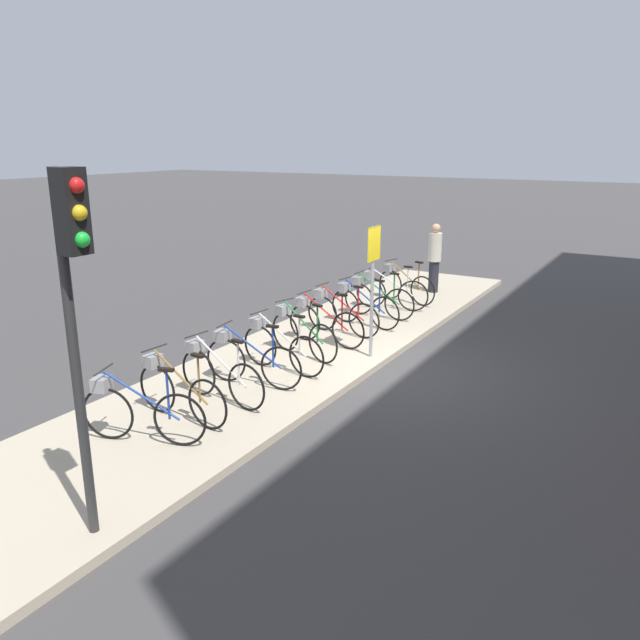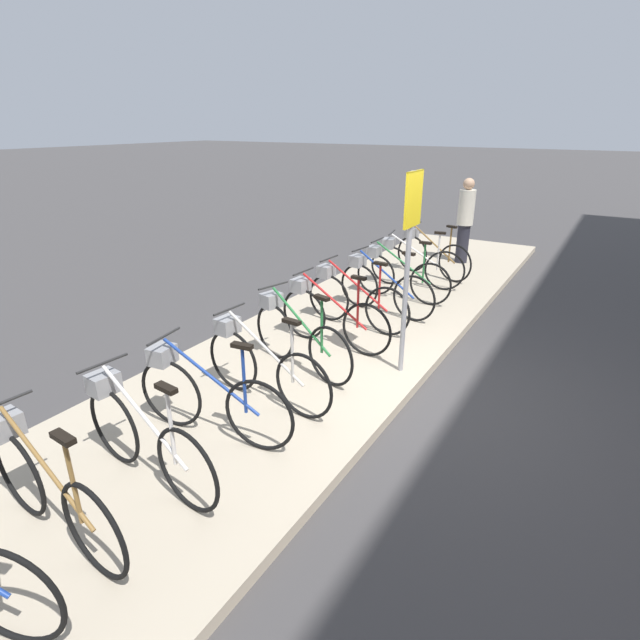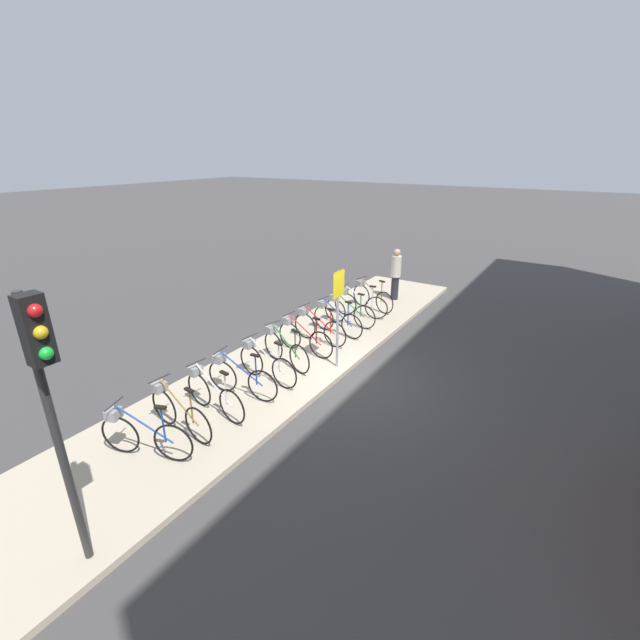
# 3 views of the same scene
# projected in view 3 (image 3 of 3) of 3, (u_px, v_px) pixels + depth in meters

# --- Properties ---
(ground_plane) EXTENTS (120.00, 120.00, 0.00)m
(ground_plane) POSITION_uv_depth(u_px,v_px,m) (342.00, 378.00, 10.12)
(ground_plane) COLOR #423F3F
(sidewalk) EXTENTS (16.19, 3.00, 0.12)m
(sidewalk) POSITION_uv_depth(u_px,v_px,m) (291.00, 360.00, 10.85)
(sidewalk) COLOR #B7A88E
(sidewalk) RESTS_ON ground_plane
(parked_bicycle_0) EXTENTS (0.70, 1.64, 1.06)m
(parked_bicycle_0) POSITION_uv_depth(u_px,v_px,m) (141.00, 433.00, 7.20)
(parked_bicycle_0) COLOR black
(parked_bicycle_0) RESTS_ON sidewalk
(parked_bicycle_1) EXTENTS (0.46, 1.73, 1.06)m
(parked_bicycle_1) POSITION_uv_depth(u_px,v_px,m) (177.00, 410.00, 7.85)
(parked_bicycle_1) COLOR black
(parked_bicycle_1) RESTS_ON sidewalk
(parked_bicycle_2) EXTENTS (0.46, 1.73, 1.06)m
(parked_bicycle_2) POSITION_uv_depth(u_px,v_px,m) (212.00, 392.00, 8.43)
(parked_bicycle_2) COLOR black
(parked_bicycle_2) RESTS_ON sidewalk
(parked_bicycle_3) EXTENTS (0.46, 1.72, 1.06)m
(parked_bicycle_3) POSITION_uv_depth(u_px,v_px,m) (238.00, 376.00, 9.03)
(parked_bicycle_3) COLOR black
(parked_bicycle_3) RESTS_ON sidewalk
(parked_bicycle_4) EXTENTS (0.46, 1.73, 1.06)m
(parked_bicycle_4) POSITION_uv_depth(u_px,v_px,m) (264.00, 362.00, 9.63)
(parked_bicycle_4) COLOR black
(parked_bicycle_4) RESTS_ON sidewalk
(parked_bicycle_5) EXTENTS (0.60, 1.69, 1.06)m
(parked_bicycle_5) POSITION_uv_depth(u_px,v_px,m) (284.00, 347.00, 10.34)
(parked_bicycle_5) COLOR black
(parked_bicycle_5) RESTS_ON sidewalk
(parked_bicycle_6) EXTENTS (0.46, 1.73, 1.06)m
(parked_bicycle_6) POSITION_uv_depth(u_px,v_px,m) (302.00, 336.00, 10.98)
(parked_bicycle_6) COLOR black
(parked_bicycle_6) RESTS_ON sidewalk
(parked_bicycle_7) EXTENTS (0.46, 1.73, 1.06)m
(parked_bicycle_7) POSITION_uv_depth(u_px,v_px,m) (317.00, 326.00, 11.60)
(parked_bicycle_7) COLOR black
(parked_bicycle_7) RESTS_ON sidewalk
(parked_bicycle_8) EXTENTS (0.46, 1.73, 1.06)m
(parked_bicycle_8) POSITION_uv_depth(u_px,v_px,m) (335.00, 318.00, 12.13)
(parked_bicycle_8) COLOR black
(parked_bicycle_8) RESTS_ON sidewalk
(parked_bicycle_9) EXTENTS (0.46, 1.74, 1.06)m
(parked_bicycle_9) POSITION_uv_depth(u_px,v_px,m) (347.00, 310.00, 12.74)
(parked_bicycle_9) COLOR black
(parked_bicycle_9) RESTS_ON sidewalk
(parked_bicycle_10) EXTENTS (0.49, 1.71, 1.06)m
(parked_bicycle_10) POSITION_uv_depth(u_px,v_px,m) (358.00, 303.00, 13.37)
(parked_bicycle_10) COLOR black
(parked_bicycle_10) RESTS_ON sidewalk
(parked_bicycle_11) EXTENTS (0.61, 1.68, 1.06)m
(parked_bicycle_11) POSITION_uv_depth(u_px,v_px,m) (371.00, 295.00, 14.04)
(parked_bicycle_11) COLOR black
(parked_bicycle_11) RESTS_ON sidewalk
(pedestrian) EXTENTS (0.34, 0.34, 1.79)m
(pedestrian) POSITION_uv_depth(u_px,v_px,m) (396.00, 273.00, 14.78)
(pedestrian) COLOR #23232D
(pedestrian) RESTS_ON sidewalk
(traffic_light) EXTENTS (0.24, 0.40, 3.61)m
(traffic_light) POSITION_uv_depth(u_px,v_px,m) (47.00, 384.00, 4.54)
(traffic_light) COLOR #2D2D2D
(traffic_light) RESTS_ON sidewalk
(sign_post) EXTENTS (0.44, 0.07, 2.39)m
(sign_post) POSITION_uv_depth(u_px,v_px,m) (338.00, 303.00, 9.81)
(sign_post) COLOR #99999E
(sign_post) RESTS_ON sidewalk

